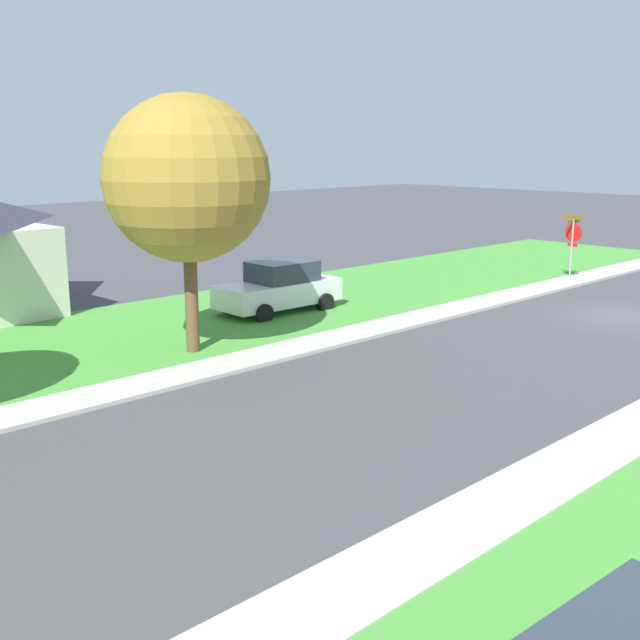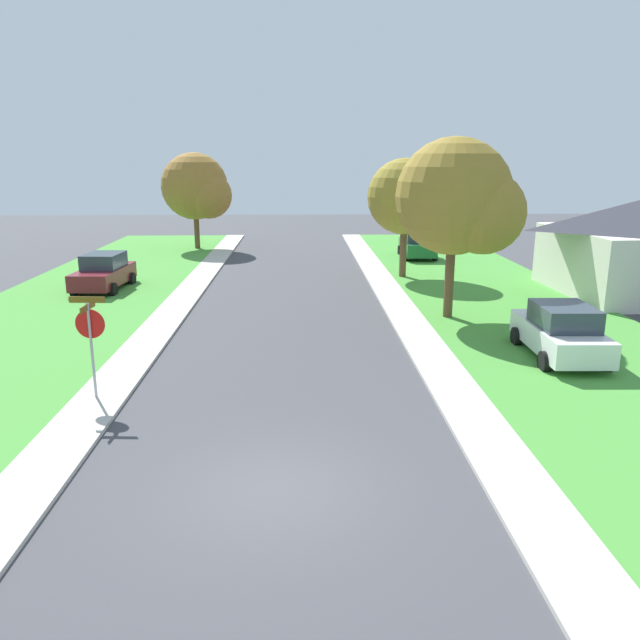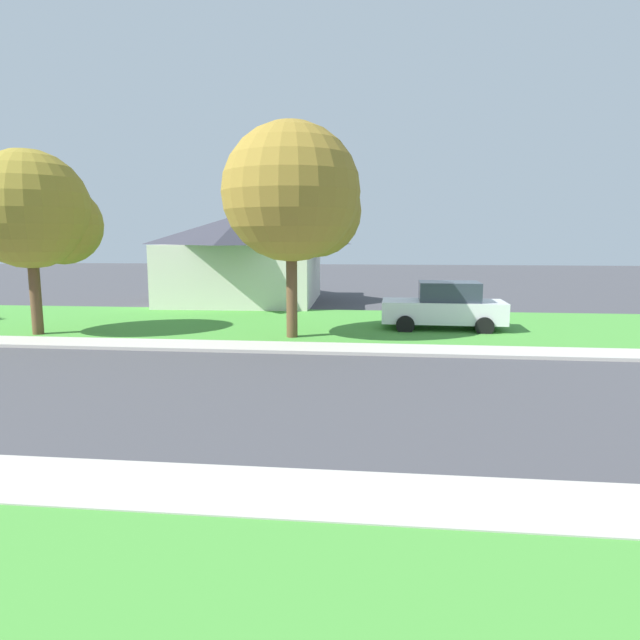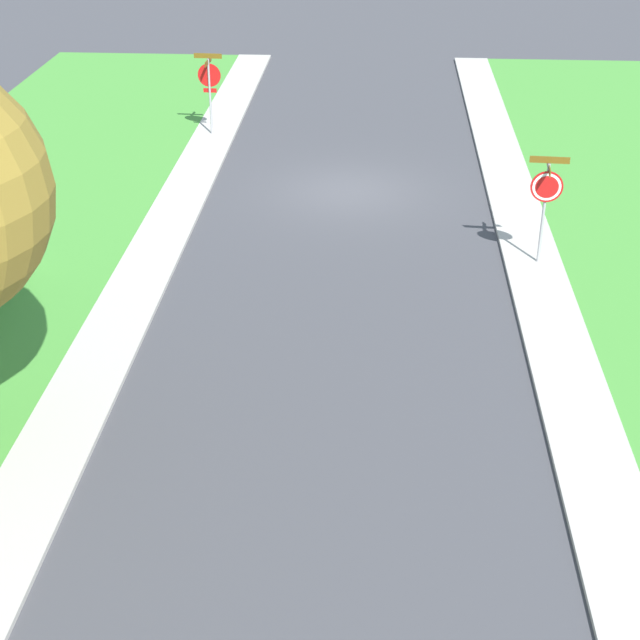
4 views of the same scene
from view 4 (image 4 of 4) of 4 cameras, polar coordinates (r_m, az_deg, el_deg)
The scene contains 5 objects.
ground_plane at distance 28.28m, azimuth 1.69°, elevation 7.61°, with size 120.00×120.00×0.00m, color #424247.
sidewalk_east at distance 18.43m, azimuth -14.61°, elevation -5.61°, with size 1.40×56.00×0.10m, color #B7B2A8.
sidewalk_west at distance 17.99m, azimuth 15.44°, elevation -6.66°, with size 1.40×56.00×0.10m, color #B7B2A8.
stop_sign_near_corner at distance 32.78m, azimuth -6.54°, elevation 13.85°, with size 0.92×0.92×2.77m.
stop_sign_far_corner at distance 23.50m, azimuth 13.19°, elevation 7.31°, with size 0.92×0.92×2.77m.
Camera 4 is at (-0.85, 26.39, 10.13)m, focal length 54.24 mm.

